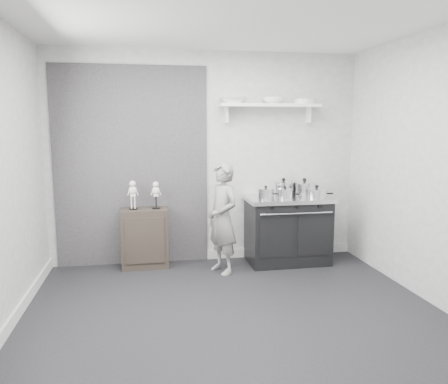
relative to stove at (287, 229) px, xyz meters
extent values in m
plane|color=black|center=(-1.01, -1.48, -0.43)|extent=(4.00, 4.00, 0.00)
cube|color=#9F9F9D|center=(-1.01, 0.32, 0.92)|extent=(4.00, 0.02, 2.70)
cube|color=#9F9F9D|center=(-1.01, -3.28, 0.92)|extent=(4.00, 0.02, 2.70)
cube|color=#9F9F9D|center=(0.99, -1.48, 0.92)|extent=(0.02, 3.60, 2.70)
cube|color=silver|center=(-1.01, -1.48, 2.27)|extent=(4.00, 3.60, 0.02)
cube|color=black|center=(-1.96, 0.31, 0.82)|extent=(1.90, 0.02, 2.50)
cube|color=silver|center=(-0.01, 0.30, -0.37)|extent=(2.00, 0.03, 0.12)
cube|color=silver|center=(-2.99, -1.48, -0.37)|extent=(0.03, 3.60, 0.12)
cube|color=white|center=(-0.21, 0.19, 1.59)|extent=(1.30, 0.26, 0.04)
cube|color=white|center=(-0.76, 0.26, 1.47)|extent=(0.03, 0.12, 0.20)
cube|color=white|center=(0.34, 0.26, 1.47)|extent=(0.03, 0.12, 0.20)
cube|color=black|center=(0.00, 0.00, -0.03)|extent=(1.01, 0.61, 0.81)
cube|color=silver|center=(0.00, 0.00, 0.40)|extent=(1.08, 0.65, 0.05)
cube|color=black|center=(-0.24, -0.30, -0.01)|extent=(0.43, 0.02, 0.53)
cube|color=black|center=(0.24, -0.30, -0.01)|extent=(0.43, 0.02, 0.53)
cylinder|color=silver|center=(0.00, -0.33, 0.28)|extent=(0.91, 0.02, 0.02)
cylinder|color=black|center=(-0.30, -0.32, 0.36)|extent=(0.04, 0.03, 0.04)
cylinder|color=black|center=(0.00, -0.32, 0.36)|extent=(0.04, 0.03, 0.04)
cylinder|color=black|center=(0.30, -0.32, 0.36)|extent=(0.04, 0.03, 0.04)
cube|color=black|center=(-1.82, 0.13, -0.06)|extent=(0.57, 0.33, 0.74)
imported|color=gray|center=(-0.90, -0.24, 0.23)|extent=(0.50, 0.58, 1.33)
cylinder|color=silver|center=(-0.33, -0.09, 0.49)|extent=(0.21, 0.21, 0.11)
cylinder|color=silver|center=(-0.33, -0.09, 0.55)|extent=(0.21, 0.21, 0.01)
sphere|color=black|center=(-0.33, -0.09, 0.58)|extent=(0.04, 0.04, 0.04)
cylinder|color=black|center=(-0.18, -0.09, 0.49)|extent=(0.10, 0.02, 0.02)
cylinder|color=silver|center=(-0.03, 0.12, 0.51)|extent=(0.26, 0.26, 0.17)
cylinder|color=silver|center=(-0.03, 0.12, 0.60)|extent=(0.27, 0.27, 0.02)
sphere|color=black|center=(-0.03, 0.12, 0.63)|extent=(0.05, 0.05, 0.05)
cylinder|color=black|center=(0.14, 0.12, 0.51)|extent=(0.10, 0.02, 0.02)
cylinder|color=silver|center=(0.25, 0.09, 0.51)|extent=(0.29, 0.29, 0.16)
cylinder|color=silver|center=(0.25, 0.09, 0.59)|extent=(0.30, 0.30, 0.02)
sphere|color=black|center=(0.25, 0.09, 0.63)|extent=(0.05, 0.05, 0.05)
cylinder|color=black|center=(0.43, 0.09, 0.51)|extent=(0.10, 0.02, 0.02)
cylinder|color=silver|center=(0.31, -0.17, 0.48)|extent=(0.26, 0.26, 0.11)
cylinder|color=silver|center=(0.31, -0.17, 0.54)|extent=(0.26, 0.26, 0.01)
sphere|color=black|center=(0.31, -0.17, 0.58)|extent=(0.05, 0.05, 0.05)
cylinder|color=black|center=(0.48, -0.17, 0.48)|extent=(0.10, 0.02, 0.02)
cylinder|color=silver|center=(-0.10, -0.17, 0.49)|extent=(0.18, 0.18, 0.11)
cylinder|color=silver|center=(-0.10, -0.17, 0.55)|extent=(0.18, 0.18, 0.01)
sphere|color=black|center=(-0.10, -0.17, 0.57)|extent=(0.03, 0.03, 0.03)
cylinder|color=black|center=(0.03, -0.17, 0.49)|extent=(0.10, 0.02, 0.02)
imported|color=white|center=(-0.68, 0.19, 1.65)|extent=(0.33, 0.33, 0.08)
imported|color=white|center=(-0.16, 0.19, 1.65)|extent=(0.25, 0.25, 0.08)
cylinder|color=silver|center=(0.25, 0.19, 1.64)|extent=(0.27, 0.27, 0.06)
camera|label=1|loc=(-1.79, -5.27, 1.34)|focal=35.00mm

